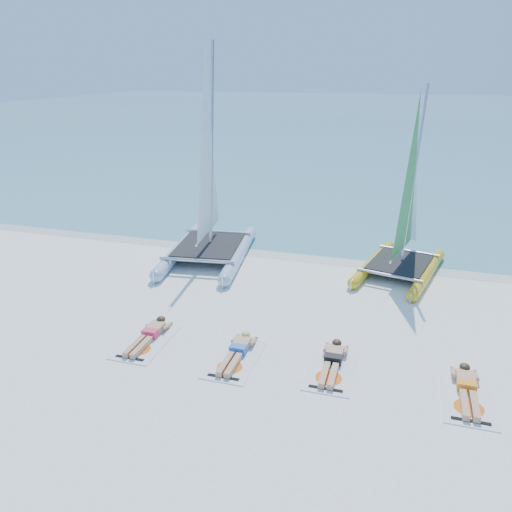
{
  "coord_description": "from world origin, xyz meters",
  "views": [
    {
      "loc": [
        3.11,
        -10.59,
        6.12
      ],
      "look_at": [
        -0.39,
        1.2,
        1.46
      ],
      "focal_mm": 35.0,
      "sensor_mm": 36.0,
      "label": 1
    }
  ],
  "objects_px": {
    "catamaran_yellow": "(408,213)",
    "sunbather_b": "(237,350)",
    "towel_c": "(331,369)",
    "sunbather_a": "(149,334)",
    "towel_d": "(467,397)",
    "catamaran_blue": "(208,195)",
    "towel_a": "(146,342)",
    "sunbather_d": "(467,387)",
    "sunbather_c": "(333,360)",
    "towel_b": "(235,359)"
  },
  "relations": [
    {
      "from": "catamaran_yellow",
      "to": "sunbather_b",
      "type": "xyz_separation_m",
      "value": [
        -3.47,
        -6.47,
        -1.73
      ]
    },
    {
      "from": "towel_c",
      "to": "sunbather_a",
      "type": "bearing_deg",
      "value": 179.02
    },
    {
      "from": "towel_d",
      "to": "catamaran_blue",
      "type": "bearing_deg",
      "value": 142.62
    },
    {
      "from": "towel_a",
      "to": "sunbather_a",
      "type": "height_order",
      "value": "sunbather_a"
    },
    {
      "from": "catamaran_blue",
      "to": "sunbather_b",
      "type": "relative_size",
      "value": 4.17
    },
    {
      "from": "catamaran_blue",
      "to": "sunbather_a",
      "type": "bearing_deg",
      "value": -90.57
    },
    {
      "from": "towel_c",
      "to": "sunbather_d",
      "type": "distance_m",
      "value": 2.73
    },
    {
      "from": "towel_d",
      "to": "sunbather_d",
      "type": "height_order",
      "value": "sunbather_d"
    },
    {
      "from": "catamaran_yellow",
      "to": "sunbather_d",
      "type": "xyz_separation_m",
      "value": [
        1.38,
        -6.48,
        -1.73
      ]
    },
    {
      "from": "sunbather_a",
      "to": "sunbather_c",
      "type": "distance_m",
      "value": 4.39
    },
    {
      "from": "catamaran_yellow",
      "to": "towel_b",
      "type": "bearing_deg",
      "value": -104.49
    },
    {
      "from": "catamaran_blue",
      "to": "catamaran_yellow",
      "type": "bearing_deg",
      "value": -1.06
    },
    {
      "from": "towel_c",
      "to": "catamaran_yellow",
      "type": "bearing_deg",
      "value": 78.21
    },
    {
      "from": "sunbather_b",
      "to": "catamaran_blue",
      "type": "bearing_deg",
      "value": 117.05
    },
    {
      "from": "catamaran_blue",
      "to": "sunbather_d",
      "type": "bearing_deg",
      "value": -43.87
    },
    {
      "from": "catamaran_yellow",
      "to": "sunbather_c",
      "type": "relative_size",
      "value": 3.4
    },
    {
      "from": "towel_c",
      "to": "sunbather_d",
      "type": "height_order",
      "value": "sunbather_d"
    },
    {
      "from": "towel_a",
      "to": "towel_b",
      "type": "distance_m",
      "value": 2.27
    },
    {
      "from": "sunbather_a",
      "to": "towel_c",
      "type": "height_order",
      "value": "sunbather_a"
    },
    {
      "from": "sunbather_b",
      "to": "towel_c",
      "type": "xyz_separation_m",
      "value": [
        2.13,
        0.02,
        -0.11
      ]
    },
    {
      "from": "sunbather_b",
      "to": "towel_d",
      "type": "relative_size",
      "value": 0.93
    },
    {
      "from": "towel_a",
      "to": "catamaran_blue",
      "type": "bearing_deg",
      "value": 96.59
    },
    {
      "from": "catamaran_blue",
      "to": "catamaran_yellow",
      "type": "relative_size",
      "value": 1.22
    },
    {
      "from": "towel_b",
      "to": "sunbather_b",
      "type": "distance_m",
      "value": 0.22
    },
    {
      "from": "sunbather_c",
      "to": "sunbather_a",
      "type": "bearing_deg",
      "value": -178.47
    },
    {
      "from": "towel_b",
      "to": "towel_d",
      "type": "distance_m",
      "value": 4.85
    },
    {
      "from": "catamaran_yellow",
      "to": "towel_c",
      "type": "height_order",
      "value": "catamaran_yellow"
    },
    {
      "from": "towel_d",
      "to": "towel_a",
      "type": "bearing_deg",
      "value": 179.17
    },
    {
      "from": "catamaran_yellow",
      "to": "sunbather_d",
      "type": "distance_m",
      "value": 6.84
    },
    {
      "from": "towel_c",
      "to": "sunbather_d",
      "type": "relative_size",
      "value": 1.07
    },
    {
      "from": "catamaran_yellow",
      "to": "sunbather_c",
      "type": "bearing_deg",
      "value": -89.1
    },
    {
      "from": "catamaran_blue",
      "to": "sunbather_d",
      "type": "xyz_separation_m",
      "value": [
        7.8,
        -5.76,
        -2.03
      ]
    },
    {
      "from": "catamaran_blue",
      "to": "sunbather_a",
      "type": "height_order",
      "value": "catamaran_blue"
    },
    {
      "from": "catamaran_yellow",
      "to": "sunbather_a",
      "type": "height_order",
      "value": "catamaran_yellow"
    },
    {
      "from": "catamaran_blue",
      "to": "sunbather_c",
      "type": "bearing_deg",
      "value": -54.96
    },
    {
      "from": "catamaran_yellow",
      "to": "catamaran_blue",
      "type": "bearing_deg",
      "value": -160.63
    },
    {
      "from": "towel_d",
      "to": "catamaran_yellow",
      "type": "bearing_deg",
      "value": 101.71
    },
    {
      "from": "towel_d",
      "to": "sunbather_d",
      "type": "distance_m",
      "value": 0.22
    },
    {
      "from": "towel_a",
      "to": "towel_c",
      "type": "height_order",
      "value": "same"
    },
    {
      "from": "towel_c",
      "to": "sunbather_c",
      "type": "bearing_deg",
      "value": 90.0
    },
    {
      "from": "towel_d",
      "to": "towel_b",
      "type": "bearing_deg",
      "value": 179.92
    },
    {
      "from": "catamaran_yellow",
      "to": "sunbather_a",
      "type": "relative_size",
      "value": 3.4
    },
    {
      "from": "sunbather_d",
      "to": "sunbather_c",
      "type": "bearing_deg",
      "value": 175.4
    },
    {
      "from": "towel_a",
      "to": "sunbather_c",
      "type": "height_order",
      "value": "sunbather_c"
    },
    {
      "from": "sunbather_a",
      "to": "towel_b",
      "type": "height_order",
      "value": "sunbather_a"
    },
    {
      "from": "towel_b",
      "to": "catamaran_blue",
      "type": "bearing_deg",
      "value": 116.3
    },
    {
      "from": "sunbather_b",
      "to": "sunbather_c",
      "type": "xyz_separation_m",
      "value": [
        2.13,
        0.21,
        0.0
      ]
    },
    {
      "from": "towel_c",
      "to": "sunbather_c",
      "type": "relative_size",
      "value": 1.07
    },
    {
      "from": "towel_c",
      "to": "sunbather_c",
      "type": "distance_m",
      "value": 0.22
    },
    {
      "from": "sunbather_c",
      "to": "catamaran_blue",
      "type": "bearing_deg",
      "value": 132.42
    }
  ]
}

